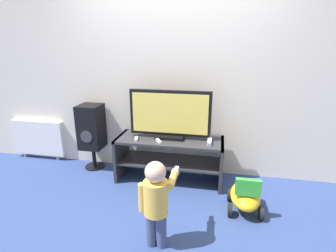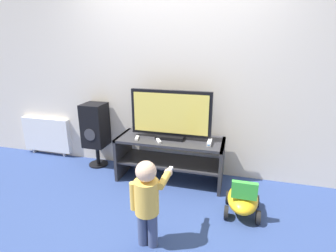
# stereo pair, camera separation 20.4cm
# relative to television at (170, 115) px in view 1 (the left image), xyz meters

# --- Properties ---
(ground_plane) EXTENTS (16.00, 16.00, 0.00)m
(ground_plane) POSITION_rel_television_xyz_m (0.00, -0.27, -0.83)
(ground_plane) COLOR navy
(wall_back) EXTENTS (10.00, 0.06, 2.60)m
(wall_back) POSITION_rel_television_xyz_m (0.00, 0.30, 0.47)
(wall_back) COLOR silver
(wall_back) RESTS_ON ground_plane
(tv_stand) EXTENTS (1.29, 0.49, 0.54)m
(tv_stand) POSITION_rel_television_xyz_m (0.00, -0.02, -0.47)
(tv_stand) COLOR #2D2D33
(tv_stand) RESTS_ON ground_plane
(television) EXTENTS (0.97, 0.20, 0.59)m
(television) POSITION_rel_television_xyz_m (0.00, 0.00, 0.00)
(television) COLOR black
(television) RESTS_ON tv_stand
(game_console) EXTENTS (0.04, 0.18, 0.04)m
(game_console) POSITION_rel_television_xyz_m (0.48, -0.08, -0.27)
(game_console) COLOR white
(game_console) RESTS_ON tv_stand
(remote_primary) EXTENTS (0.06, 0.13, 0.03)m
(remote_primary) POSITION_rel_television_xyz_m (-0.38, -0.14, -0.28)
(remote_primary) COLOR white
(remote_primary) RESTS_ON tv_stand
(remote_secondary) EXTENTS (0.10, 0.13, 0.03)m
(remote_secondary) POSITION_rel_television_xyz_m (-0.10, -0.16, -0.28)
(remote_secondary) COLOR white
(remote_secondary) RESTS_ON tv_stand
(child) EXTENTS (0.30, 0.45, 0.78)m
(child) POSITION_rel_television_xyz_m (0.11, -1.15, -0.37)
(child) COLOR #3F4C72
(child) RESTS_ON ground_plane
(speaker_tower) EXTENTS (0.29, 0.31, 0.88)m
(speaker_tower) POSITION_rel_television_xyz_m (-1.08, 0.10, -0.26)
(speaker_tower) COLOR black
(speaker_tower) RESTS_ON ground_plane
(ride_on_toy) EXTENTS (0.34, 0.50, 0.42)m
(ride_on_toy) POSITION_rel_television_xyz_m (0.88, -0.50, -0.67)
(ride_on_toy) COLOR gold
(ride_on_toy) RESTS_ON ground_plane
(radiator) EXTENTS (0.78, 0.08, 0.58)m
(radiator) POSITION_rel_television_xyz_m (-2.01, 0.23, -0.52)
(radiator) COLOR white
(radiator) RESTS_ON ground_plane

